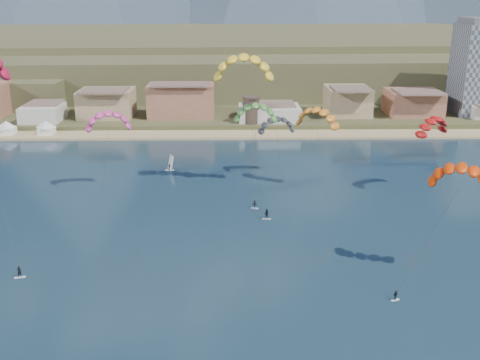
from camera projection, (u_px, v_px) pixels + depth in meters
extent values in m
plane|color=#0D2130|center=(244.00, 327.00, 76.49)|extent=(2400.00, 2400.00, 0.00)
cube|color=tan|center=(236.00, 134.00, 176.99)|extent=(2200.00, 12.00, 0.90)
cube|color=brown|center=(231.00, 32.00, 607.84)|extent=(2200.00, 900.00, 4.00)
cube|color=brown|center=(315.00, 60.00, 282.88)|extent=(320.00, 150.00, 15.00)
cube|color=brown|center=(161.00, 50.00, 319.07)|extent=(380.00, 170.00, 18.00)
cylinder|color=#47382D|center=(251.00, 111.00, 182.84)|extent=(5.20, 5.20, 8.00)
cylinder|color=#47382D|center=(251.00, 97.00, 181.49)|extent=(5.82, 5.82, 0.60)
cube|color=white|center=(7.00, 131.00, 175.40)|extent=(4.50, 4.50, 2.00)
pyramid|color=white|center=(6.00, 121.00, 174.45)|extent=(6.40, 6.40, 2.00)
cube|color=white|center=(47.00, 131.00, 175.59)|extent=(4.50, 4.50, 2.00)
pyramid|color=white|center=(45.00, 121.00, 174.64)|extent=(6.40, 6.40, 2.00)
cube|color=silver|center=(20.00, 277.00, 89.53)|extent=(1.72, 0.85, 0.11)
imported|color=black|center=(19.00, 271.00, 89.21)|extent=(0.78, 0.60, 1.90)
cube|color=silver|center=(266.00, 219.00, 112.41)|extent=(1.76, 0.75, 0.11)
imported|color=black|center=(266.00, 214.00, 112.09)|extent=(1.05, 0.87, 1.95)
cylinder|color=#262626|center=(255.00, 144.00, 116.06)|extent=(0.05, 0.05, 29.13)
cube|color=silver|center=(395.00, 300.00, 83.01)|extent=(1.36, 0.84, 0.09)
imported|color=black|center=(396.00, 295.00, 82.76)|extent=(0.95, 0.66, 1.50)
cylinder|color=#262626|center=(428.00, 240.00, 83.94)|extent=(0.05, 0.05, 18.59)
cube|color=silver|center=(255.00, 208.00, 117.85)|extent=(1.59, 0.95, 0.10)
imported|color=black|center=(255.00, 204.00, 117.56)|extent=(1.29, 1.00, 1.75)
cylinder|color=#262626|center=(255.00, 161.00, 121.66)|extent=(0.05, 0.05, 19.54)
cylinder|color=#262626|center=(107.00, 166.00, 121.16)|extent=(0.04, 0.04, 16.11)
cylinder|color=#262626|center=(277.00, 158.00, 133.61)|extent=(0.04, 0.04, 13.06)
cylinder|color=#262626|center=(318.00, 162.00, 123.91)|extent=(0.04, 0.04, 16.13)
cylinder|color=#262626|center=(435.00, 169.00, 120.38)|extent=(0.04, 0.04, 15.40)
cube|color=silver|center=(170.00, 170.00, 142.70)|extent=(2.17, 0.83, 0.11)
imported|color=black|center=(169.00, 167.00, 142.44)|extent=(0.79, 0.56, 1.52)
cube|color=white|center=(171.00, 163.00, 142.10)|extent=(1.06, 2.37, 3.64)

